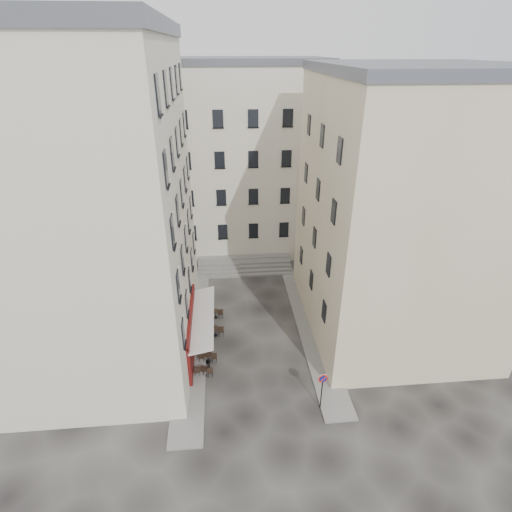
{
  "coord_description": "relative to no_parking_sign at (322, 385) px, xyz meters",
  "views": [
    {
      "loc": [
        -1.9,
        -21.54,
        19.43
      ],
      "look_at": [
        0.36,
        4.0,
        5.95
      ],
      "focal_mm": 28.0,
      "sensor_mm": 36.0,
      "label": 1
    }
  ],
  "objects": [
    {
      "name": "cafe_storefront",
      "position": [
        -7.8,
        5.8,
        -0.01
      ],
      "size": [
        1.74,
        7.3,
        3.5
      ],
      "color": "#4C0A0C",
      "rests_on": "ground"
    },
    {
      "name": "bistro_table_e",
      "position": [
        -6.34,
        9.67,
        -1.43
      ],
      "size": [
        1.26,
        0.59,
        0.89
      ],
      "color": "black",
      "rests_on": "ground"
    },
    {
      "name": "bistro_table_d",
      "position": [
        -6.36,
        7.41,
        -1.41
      ],
      "size": [
        1.32,
        0.62,
        0.93
      ],
      "color": "black",
      "rests_on": "ground"
    },
    {
      "name": "sidewalk_right",
      "position": [
        1.01,
        7.8,
        -1.83
      ],
      "size": [
        2.0,
        18.0,
        0.12
      ],
      "primitive_type": "cube",
      "color": "slate",
      "rests_on": "ground"
    },
    {
      "name": "building_right",
      "position": [
        7.01,
        8.3,
        7.42
      ],
      "size": [
        12.2,
        14.2,
        18.6
      ],
      "color": "#C4B892",
      "rests_on": "ground"
    },
    {
      "name": "bollard_far",
      "position": [
        -6.74,
        10.8,
        -1.36
      ],
      "size": [
        0.12,
        0.12,
        0.98
      ],
      "color": "black",
      "rests_on": "ground"
    },
    {
      "name": "sidewalk_left",
      "position": [
        -7.99,
        8.8,
        -1.83
      ],
      "size": [
        2.0,
        22.0,
        0.12
      ],
      "primitive_type": "cube",
      "color": "slate",
      "rests_on": "ground"
    },
    {
      "name": "ground",
      "position": [
        -3.49,
        4.8,
        -1.89
      ],
      "size": [
        90.0,
        90.0,
        0.0
      ],
      "primitive_type": "plane",
      "color": "black",
      "rests_on": "ground"
    },
    {
      "name": "pedestrian",
      "position": [
        -6.69,
        7.5,
        -1.0
      ],
      "size": [
        0.77,
        0.68,
        1.78
      ],
      "primitive_type": "imported",
      "rotation": [
        0.0,
        0.0,
        3.64
      ],
      "color": "black",
      "rests_on": "ground"
    },
    {
      "name": "bollard_mid",
      "position": [
        -6.74,
        7.3,
        -1.36
      ],
      "size": [
        0.12,
        0.12,
        0.98
      ],
      "color": "black",
      "rests_on": "ground"
    },
    {
      "name": "no_parking_sign",
      "position": [
        0.0,
        0.0,
        0.0
      ],
      "size": [
        0.61,
        0.12,
        2.66
      ],
      "rotation": [
        0.0,
        0.0,
        0.1
      ],
      "color": "black",
      "rests_on": "ground"
    },
    {
      "name": "bollard_near",
      "position": [
        -6.74,
        3.8,
        -1.36
      ],
      "size": [
        0.12,
        0.12,
        0.98
      ],
      "color": "black",
      "rests_on": "ground"
    },
    {
      "name": "bistro_table_c",
      "position": [
        -7.09,
        5.98,
        -1.48
      ],
      "size": [
        1.14,
        0.53,
        0.8
      ],
      "color": "black",
      "rests_on": "ground"
    },
    {
      "name": "building_back",
      "position": [
        -4.49,
        23.8,
        7.42
      ],
      "size": [
        18.2,
        10.2,
        18.6
      ],
      "color": "beige",
      "rests_on": "ground"
    },
    {
      "name": "bistro_table_a",
      "position": [
        -7.09,
        3.25,
        -1.45
      ],
      "size": [
        1.22,
        0.57,
        0.86
      ],
      "color": "black",
      "rests_on": "ground"
    },
    {
      "name": "building_left",
      "position": [
        -13.99,
        7.8,
        8.42
      ],
      "size": [
        12.2,
        16.2,
        20.6
      ],
      "color": "beige",
      "rests_on": "ground"
    },
    {
      "name": "stone_steps",
      "position": [
        -3.49,
        17.38,
        -1.49
      ],
      "size": [
        9.0,
        3.15,
        0.8
      ],
      "color": "slate",
      "rests_on": "ground"
    },
    {
      "name": "bistro_table_b",
      "position": [
        -6.84,
        4.58,
        -1.43
      ],
      "size": [
        1.27,
        0.59,
        0.89
      ],
      "color": "black",
      "rests_on": "ground"
    }
  ]
}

